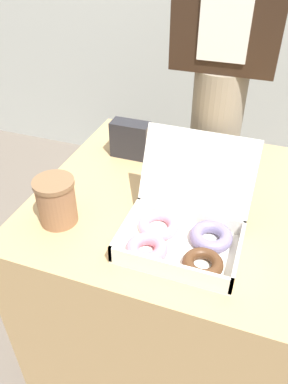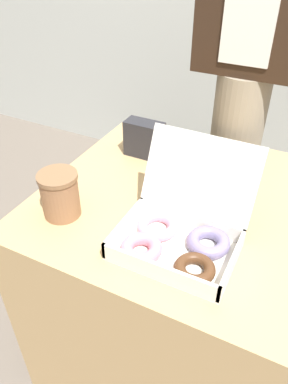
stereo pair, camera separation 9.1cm
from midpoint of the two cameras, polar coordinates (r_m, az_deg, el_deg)
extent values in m
plane|color=#665B51|center=(1.64, 2.38, -21.73)|extent=(14.00, 14.00, 0.00)
cube|color=tan|center=(1.34, 2.79, -13.30)|extent=(0.81, 0.77, 0.74)
cube|color=white|center=(0.91, 2.51, -8.67)|extent=(0.28, 0.20, 0.01)
cube|color=white|center=(0.93, -5.56, -5.53)|extent=(0.01, 0.20, 0.04)
cube|color=white|center=(0.87, 11.25, -9.52)|extent=(0.01, 0.20, 0.04)
cube|color=white|center=(0.83, 0.52, -11.84)|extent=(0.28, 0.01, 0.04)
cube|color=white|center=(0.96, 4.27, -3.82)|extent=(0.28, 0.01, 0.04)
cube|color=white|center=(0.93, 5.36, 3.14)|extent=(0.28, 0.09, 0.18)
torus|color=pink|center=(0.88, -2.54, -8.73)|extent=(0.14, 0.14, 0.03)
torus|color=pink|center=(0.94, -0.48, -5.15)|extent=(0.11, 0.11, 0.03)
torus|color=#4C2D19|center=(0.86, 5.92, -10.95)|extent=(0.10, 0.10, 0.03)
torus|color=slate|center=(0.92, 7.40, -6.88)|extent=(0.14, 0.14, 0.03)
cylinder|color=#8C6042|center=(0.99, -15.74, -1.74)|extent=(0.10, 0.10, 0.11)
cylinder|color=brown|center=(0.95, -16.35, 1.26)|extent=(0.10, 0.10, 0.01)
cube|color=#232328|center=(1.23, -4.16, 7.93)|extent=(0.13, 0.06, 0.12)
cylinder|color=gray|center=(1.66, 8.37, 2.48)|extent=(0.20, 0.20, 0.94)
camera|label=1|loc=(0.05, -92.86, -2.12)|focal=35.00mm
camera|label=2|loc=(0.05, 87.14, 2.12)|focal=35.00mm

